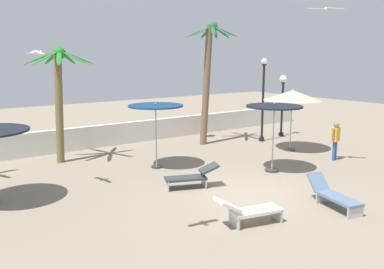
{
  "coord_description": "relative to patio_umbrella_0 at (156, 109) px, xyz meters",
  "views": [
    {
      "loc": [
        -8.9,
        -9.22,
        4.39
      ],
      "look_at": [
        0.0,
        3.15,
        1.4
      ],
      "focal_mm": 36.91,
      "sensor_mm": 36.0,
      "label": 1
    }
  ],
  "objects": [
    {
      "name": "ground_plane",
      "position": [
        1.06,
        -4.13,
        -2.37
      ],
      "size": [
        56.0,
        56.0,
        0.0
      ],
      "primitive_type": "plane",
      "color": "gray"
    },
    {
      "name": "boundary_wall",
      "position": [
        1.06,
        4.87,
        -1.82
      ],
      "size": [
        25.2,
        0.3,
        1.1
      ],
      "primitive_type": "cube",
      "color": "silver",
      "rests_on": "ground_plane"
    },
    {
      "name": "patio_umbrella_0",
      "position": [
        0.0,
        0.0,
        0.0
      ],
      "size": [
        2.17,
        2.17,
        2.64
      ],
      "color": "#333338",
      "rests_on": "ground_plane"
    },
    {
      "name": "patio_umbrella_1",
      "position": [
        3.4,
        -3.09,
        -0.03
      ],
      "size": [
        2.13,
        2.13,
        2.71
      ],
      "color": "#333338",
      "rests_on": "ground_plane"
    },
    {
      "name": "patio_umbrella_3",
      "position": [
        6.73,
        -1.14,
        0.26
      ],
      "size": [
        2.68,
        2.68,
        2.93
      ],
      "color": "#333338",
      "rests_on": "ground_plane"
    },
    {
      "name": "palm_tree_0",
      "position": [
        -2.76,
        3.12,
        0.69
      ],
      "size": [
        2.81,
        2.87,
        4.81
      ],
      "color": "brown",
      "rests_on": "ground_plane"
    },
    {
      "name": "palm_tree_1",
      "position": [
        4.52,
        2.44,
        1.41
      ],
      "size": [
        2.58,
        2.58,
        6.14
      ],
      "color": "brown",
      "rests_on": "ground_plane"
    },
    {
      "name": "lamp_post_0",
      "position": [
        7.18,
        1.18,
        0.1
      ],
      "size": [
        0.33,
        0.33,
        4.35
      ],
      "color": "black",
      "rests_on": "ground_plane"
    },
    {
      "name": "lamp_post_1",
      "position": [
        9.09,
        1.53,
        -0.09
      ],
      "size": [
        0.41,
        0.41,
        3.42
      ],
      "color": "black",
      "rests_on": "ground_plane"
    },
    {
      "name": "lounge_chair_0",
      "position": [
        2.06,
        -6.76,
        -1.98
      ],
      "size": [
        0.99,
        1.97,
        0.84
      ],
      "color": "#B7B7BC",
      "rests_on": "ground_plane"
    },
    {
      "name": "lounge_chair_1",
      "position": [
        -0.85,
        -6.21,
        -1.97
      ],
      "size": [
        1.94,
        0.98,
        0.82
      ],
      "color": "#B7B7BC",
      "rests_on": "ground_plane"
    },
    {
      "name": "lounge_chair_2",
      "position": [
        -0.3,
        -2.87,
        -1.96
      ],
      "size": [
        1.91,
        1.18,
        0.81
      ],
      "color": "#B7B7BC",
      "rests_on": "ground_plane"
    },
    {
      "name": "guest_0",
      "position": [
        5.38,
        3.81,
        -1.42
      ],
      "size": [
        0.36,
        0.52,
        1.58
      ],
      "color": "#D8333F",
      "rests_on": "ground_plane"
    },
    {
      "name": "guest_1",
      "position": [
        6.86,
        -3.49,
        -1.36
      ],
      "size": [
        0.55,
        0.29,
        1.66
      ],
      "color": "#3359B2",
      "rests_on": "ground_plane"
    },
    {
      "name": "seagull_0",
      "position": [
        5.05,
        -3.9,
        3.78
      ],
      "size": [
        0.97,
        1.06,
        0.14
      ],
      "color": "white"
    },
    {
      "name": "seagull_2",
      "position": [
        -4.51,
        -0.49,
        2.15
      ],
      "size": [
        0.39,
        0.92,
        0.15
      ],
      "color": "white"
    }
  ]
}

